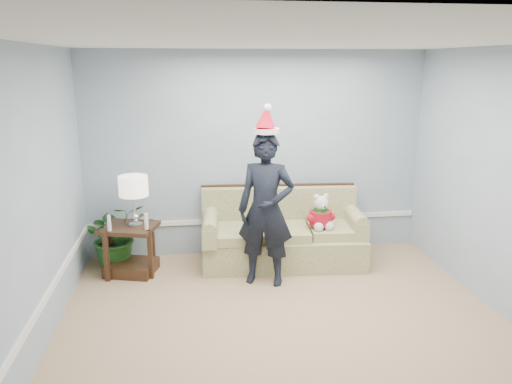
{
  "coord_description": "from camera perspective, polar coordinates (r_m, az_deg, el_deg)",
  "views": [
    {
      "loc": [
        -0.91,
        -3.95,
        2.53
      ],
      "look_at": [
        -0.14,
        1.55,
        1.09
      ],
      "focal_mm": 35.0,
      "sensor_mm": 36.0,
      "label": 1
    }
  ],
  "objects": [
    {
      "name": "room_shell",
      "position": [
        4.23,
        4.79,
        -1.73
      ],
      "size": [
        4.54,
        5.04,
        2.74
      ],
      "color": "tan",
      "rests_on": "ground"
    },
    {
      "name": "teddy_bear",
      "position": [
        6.32,
        7.4,
        -2.71
      ],
      "size": [
        0.31,
        0.33,
        0.45
      ],
      "rotation": [
        0.0,
        0.0,
        0.14
      ],
      "color": "silver",
      "rests_on": "sofa"
    },
    {
      "name": "santa_hat",
      "position": [
        5.54,
        1.17,
        8.23
      ],
      "size": [
        0.37,
        0.4,
        0.34
      ],
      "rotation": [
        0.0,
        0.0,
        -0.36
      ],
      "color": "silver",
      "rests_on": "man"
    },
    {
      "name": "wainscot_trim",
      "position": [
        5.54,
        -10.24,
        -7.74
      ],
      "size": [
        4.49,
        4.99,
        0.06
      ],
      "color": "white",
      "rests_on": "room_shell"
    },
    {
      "name": "side_table",
      "position": [
        6.38,
        -14.14,
        -6.96
      ],
      "size": [
        0.76,
        0.69,
        0.61
      ],
      "rotation": [
        0.0,
        0.0,
        -0.29
      ],
      "color": "#3E2A16",
      "rests_on": "room_shell"
    },
    {
      "name": "table_lamp",
      "position": [
        6.09,
        -13.83,
        0.43
      ],
      "size": [
        0.35,
        0.35,
        0.62
      ],
      "color": "silver",
      "rests_on": "side_table"
    },
    {
      "name": "candle_pair",
      "position": [
        6.07,
        -14.44,
        -3.43
      ],
      "size": [
        0.48,
        0.05,
        0.19
      ],
      "color": "silver",
      "rests_on": "side_table"
    },
    {
      "name": "houseplant",
      "position": [
        6.57,
        -15.74,
        -4.75
      ],
      "size": [
        0.95,
        0.9,
        0.84
      ],
      "primitive_type": "imported",
      "rotation": [
        0.0,
        0.0,
        0.4
      ],
      "color": "#1F521E",
      "rests_on": "room_shell"
    },
    {
      "name": "sofa",
      "position": [
        6.52,
        3.04,
        -5.09
      ],
      "size": [
        2.11,
        1.03,
        0.96
      ],
      "rotation": [
        0.0,
        0.0,
        -0.08
      ],
      "color": "#5E6B32",
      "rests_on": "room_shell"
    },
    {
      "name": "man",
      "position": [
        5.73,
        1.14,
        -2.06
      ],
      "size": [
        0.76,
        0.62,
        1.78
      ],
      "primitive_type": "imported",
      "rotation": [
        0.0,
        0.0,
        -0.34
      ],
      "color": "black",
      "rests_on": "room_shell"
    }
  ]
}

